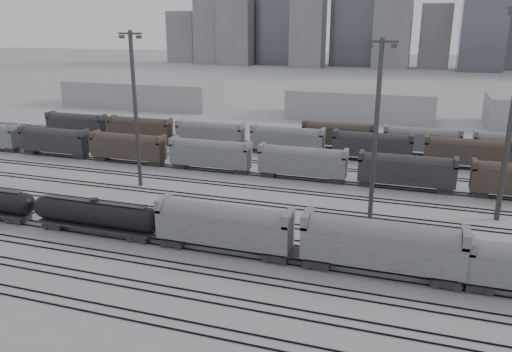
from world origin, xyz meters
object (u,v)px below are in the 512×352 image
(hopper_car_b, at_px, (381,243))
(hopper_car_a, at_px, (224,224))
(tank_car_b, at_px, (96,214))
(light_mast_c, at_px, (376,130))

(hopper_car_b, bearing_deg, hopper_car_a, 180.00)
(hopper_car_b, bearing_deg, tank_car_b, 180.00)
(hopper_car_a, bearing_deg, hopper_car_b, 0.00)
(tank_car_b, bearing_deg, hopper_car_a, 0.00)
(light_mast_c, bearing_deg, tank_car_b, -155.97)
(hopper_car_a, height_order, hopper_car_b, hopper_car_b)
(hopper_car_a, bearing_deg, light_mast_c, 43.81)
(hopper_car_a, relative_size, hopper_car_b, 0.96)
(tank_car_b, xyz_separation_m, hopper_car_a, (17.28, 0.00, 0.95))
(tank_car_b, bearing_deg, light_mast_c, 24.03)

